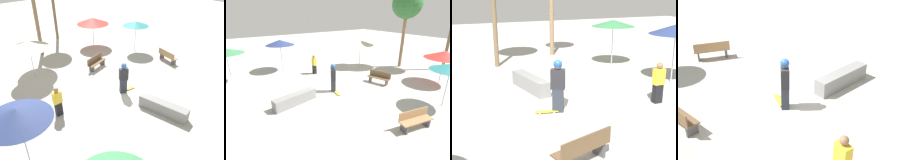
{
  "view_description": "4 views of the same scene",
  "coord_description": "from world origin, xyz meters",
  "views": [
    {
      "loc": [
        -7.34,
        -7.76,
        6.99
      ],
      "look_at": [
        -0.41,
        0.19,
        0.76
      ],
      "focal_mm": 35.0,
      "sensor_mm": 36.0,
      "label": 1
    },
    {
      "loc": [
        8.6,
        -5.88,
        4.82
      ],
      "look_at": [
        0.61,
        -0.32,
        0.98
      ],
      "focal_mm": 28.0,
      "sensor_mm": 36.0,
      "label": 2
    },
    {
      "loc": [
        3.75,
        9.19,
        4.15
      ],
      "look_at": [
        -0.12,
        -0.08,
        1.18
      ],
      "focal_mm": 50.0,
      "sensor_mm": 36.0,
      "label": 3
    },
    {
      "loc": [
        -7.87,
        4.25,
        6.0
      ],
      "look_at": [
        0.53,
        -0.78,
        0.7
      ],
      "focal_mm": 50.0,
      "sensor_mm": 36.0,
      "label": 4
    }
  ],
  "objects": [
    {
      "name": "bench_near",
      "position": [
        5.25,
        0.55,
        0.43
      ],
      "size": [
        0.76,
        1.66,
        0.85
      ],
      "rotation": [
        0.0,
        0.0,
        4.5
      ],
      "color": "#47474C",
      "rests_on": "ground_plane"
    },
    {
      "name": "ground_plane",
      "position": [
        0.0,
        0.0,
        0.0
      ],
      "size": [
        60.0,
        60.0,
        0.0
      ],
      "primitive_type": "plane",
      "color": "#B2AFA8"
    },
    {
      "name": "skater_main",
      "position": [
        0.02,
        -0.29,
        1.0
      ],
      "size": [
        0.56,
        0.47,
        1.85
      ],
      "rotation": [
        0.0,
        0.0,
        5.81
      ],
      "color": "#282D38",
      "rests_on": "ground_plane"
    },
    {
      "name": "concrete_ledge",
      "position": [
        0.22,
        -2.93,
        0.31
      ],
      "size": [
        0.98,
        2.56,
        0.62
      ],
      "rotation": [
        0.0,
        0.0,
        1.76
      ],
      "color": "gray",
      "rests_on": "ground_plane"
    },
    {
      "name": "skateboard",
      "position": [
        0.45,
        -0.28,
        0.06
      ],
      "size": [
        0.82,
        0.37,
        0.07
      ],
      "rotation": [
        0.0,
        0.0,
        6.06
      ],
      "color": "gold",
      "rests_on": "ground_plane"
    },
    {
      "name": "bench_far",
      "position": [
        0.73,
        3.14,
        0.43
      ],
      "size": [
        1.66,
        0.89,
        0.85
      ],
      "rotation": [
        0.0,
        0.0,
        3.44
      ],
      "color": "#47474C",
      "rests_on": "ground_plane"
    }
  ]
}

